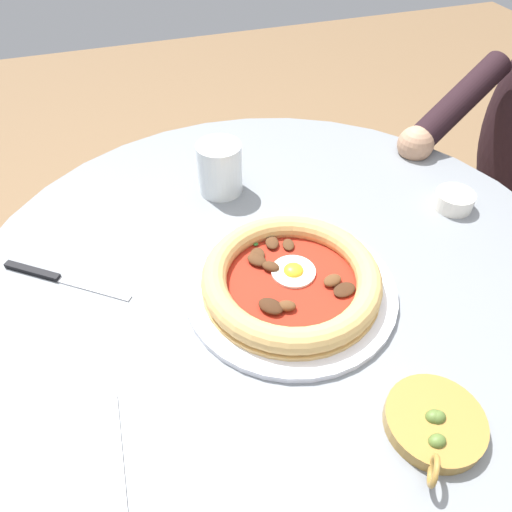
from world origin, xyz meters
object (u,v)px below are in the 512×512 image
object	(u,v)px
water_glass	(220,171)
steak_knife	(48,276)
fork_utensil	(119,472)
pizza_on_plate	(292,281)
dining_table	(277,329)
olive_pan	(435,423)
ramekin_capers	(454,200)

from	to	relation	value
water_glass	steak_knife	distance (m)	0.33
steak_knife	fork_utensil	world-z (taller)	steak_knife
pizza_on_plate	fork_utensil	distance (m)	0.32
dining_table	steak_knife	xyz separation A→B (m)	(0.33, -0.10, 0.14)
dining_table	olive_pan	world-z (taller)	olive_pan
pizza_on_plate	fork_utensil	size ratio (longest dim) A/B	1.65
dining_table	water_glass	world-z (taller)	water_glass
ramekin_capers	olive_pan	size ratio (longest dim) A/B	0.53
water_glass	steak_knife	size ratio (longest dim) A/B	0.53
dining_table	pizza_on_plate	xyz separation A→B (m)	(-0.00, 0.04, 0.16)
fork_utensil	dining_table	bearing A→B (deg)	-139.73
dining_table	fork_utensil	xyz separation A→B (m)	(0.26, 0.22, 0.14)
water_glass	fork_utensil	bearing A→B (deg)	62.48
pizza_on_plate	ramekin_capers	world-z (taller)	pizza_on_plate
pizza_on_plate	olive_pan	size ratio (longest dim) A/B	2.47
pizza_on_plate	ramekin_capers	size ratio (longest dim) A/B	4.64
water_glass	steak_knife	bearing A→B (deg)	23.41
dining_table	pizza_on_plate	bearing A→B (deg)	91.74
steak_knife	ramekin_capers	size ratio (longest dim) A/B	2.67
pizza_on_plate	fork_utensil	xyz separation A→B (m)	(0.26, 0.18, -0.02)
pizza_on_plate	fork_utensil	bearing A→B (deg)	34.56
pizza_on_plate	steak_knife	bearing A→B (deg)	-22.51
steak_knife	olive_pan	distance (m)	0.55
water_glass	pizza_on_plate	bearing A→B (deg)	96.68
dining_table	fork_utensil	world-z (taller)	fork_utensil
water_glass	fork_utensil	size ratio (longest dim) A/B	0.50
pizza_on_plate	olive_pan	xyz separation A→B (m)	(-0.08, 0.24, -0.01)
water_glass	olive_pan	xyz separation A→B (m)	(-0.11, 0.51, -0.03)
pizza_on_plate	olive_pan	distance (m)	0.25
olive_pan	ramekin_capers	bearing A→B (deg)	-127.43
fork_utensil	water_glass	bearing A→B (deg)	-117.52
water_glass	ramekin_capers	distance (m)	0.40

